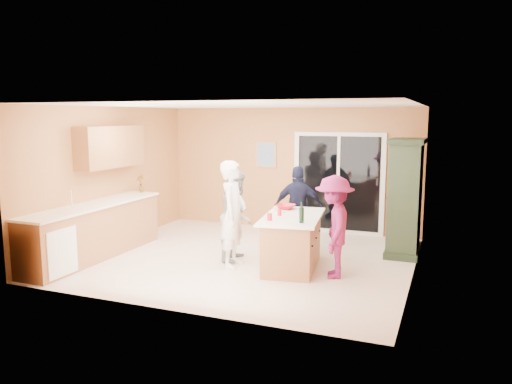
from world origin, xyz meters
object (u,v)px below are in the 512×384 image
(green_hutch, at_px, (405,199))
(woman_navy, at_px, (298,208))
(woman_white, at_px, (233,214))
(woman_grey, at_px, (237,215))
(woman_magenta, at_px, (334,227))
(kitchen_island, at_px, (292,243))

(green_hutch, height_order, woman_navy, green_hutch)
(woman_white, xyz_separation_m, woman_grey, (-0.10, 0.38, -0.10))
(green_hutch, distance_m, woman_grey, 2.97)
(woman_white, relative_size, woman_grey, 1.13)
(woman_magenta, bearing_deg, kitchen_island, -119.10)
(woman_grey, bearing_deg, green_hutch, -65.85)
(woman_navy, height_order, woman_magenta, woman_magenta)
(woman_grey, height_order, woman_magenta, woman_magenta)
(green_hutch, relative_size, woman_navy, 1.33)
(kitchen_island, bearing_deg, green_hutch, 35.58)
(kitchen_island, xyz_separation_m, woman_magenta, (0.72, -0.21, 0.37))
(woman_white, distance_m, woman_grey, 0.41)
(kitchen_island, xyz_separation_m, woman_grey, (-1.02, 0.11, 0.36))
(woman_grey, xyz_separation_m, woman_navy, (0.77, 1.01, 0.00))
(woman_white, xyz_separation_m, woman_navy, (0.68, 1.39, -0.10))
(woman_white, height_order, woman_navy, woman_white)
(kitchen_island, bearing_deg, woman_grey, 165.45)
(woman_navy, bearing_deg, woman_white, 50.22)
(green_hutch, xyz_separation_m, woman_navy, (-1.83, -0.39, -0.23))
(kitchen_island, height_order, woman_grey, woman_grey)
(woman_grey, bearing_deg, kitchen_island, -100.63)
(green_hutch, xyz_separation_m, woman_white, (-2.51, -1.79, -0.13))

